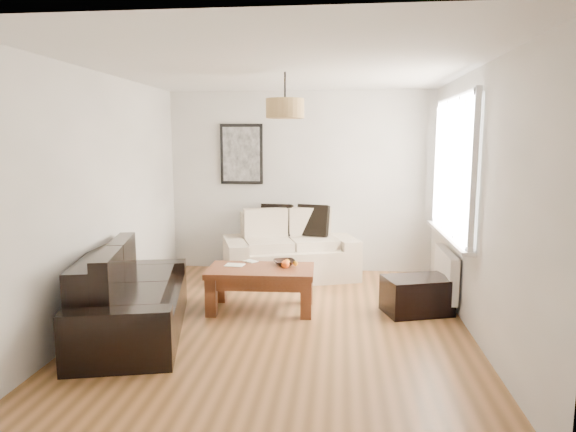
# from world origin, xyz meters

# --- Properties ---
(floor) EXTENTS (4.50, 4.50, 0.00)m
(floor) POSITION_xyz_m (0.00, 0.00, 0.00)
(floor) COLOR brown
(floor) RESTS_ON ground
(ceiling) EXTENTS (3.80, 4.50, 0.00)m
(ceiling) POSITION_xyz_m (0.00, 0.00, 2.60)
(ceiling) COLOR white
(ceiling) RESTS_ON floor
(wall_back) EXTENTS (3.80, 0.04, 2.60)m
(wall_back) POSITION_xyz_m (0.00, 2.25, 1.30)
(wall_back) COLOR silver
(wall_back) RESTS_ON floor
(wall_front) EXTENTS (3.80, 0.04, 2.60)m
(wall_front) POSITION_xyz_m (0.00, -2.25, 1.30)
(wall_front) COLOR silver
(wall_front) RESTS_ON floor
(wall_left) EXTENTS (0.04, 4.50, 2.60)m
(wall_left) POSITION_xyz_m (-1.90, 0.00, 1.30)
(wall_left) COLOR silver
(wall_left) RESTS_ON floor
(wall_right) EXTENTS (0.04, 4.50, 2.60)m
(wall_right) POSITION_xyz_m (1.90, 0.00, 1.30)
(wall_right) COLOR silver
(wall_right) RESTS_ON floor
(window_bay) EXTENTS (0.14, 1.90, 1.60)m
(window_bay) POSITION_xyz_m (1.86, 0.80, 1.60)
(window_bay) COLOR white
(window_bay) RESTS_ON wall_right
(radiator) EXTENTS (0.10, 0.90, 0.52)m
(radiator) POSITION_xyz_m (1.82, 0.80, 0.38)
(radiator) COLOR white
(radiator) RESTS_ON wall_right
(poster) EXTENTS (0.62, 0.04, 0.87)m
(poster) POSITION_xyz_m (-0.85, 2.22, 1.70)
(poster) COLOR black
(poster) RESTS_ON wall_back
(pendant_shade) EXTENTS (0.40, 0.40, 0.20)m
(pendant_shade) POSITION_xyz_m (0.00, 0.30, 2.23)
(pendant_shade) COLOR tan
(pendant_shade) RESTS_ON ceiling
(loveseat_cream) EXTENTS (1.99, 1.48, 0.88)m
(loveseat_cream) POSITION_xyz_m (-0.10, 1.78, 0.44)
(loveseat_cream) COLOR beige
(loveseat_cream) RESTS_ON floor
(sofa_leather) EXTENTS (1.32, 2.03, 0.81)m
(sofa_leather) POSITION_xyz_m (-1.43, -0.42, 0.40)
(sofa_leather) COLOR black
(sofa_leather) RESTS_ON floor
(coffee_table) EXTENTS (1.20, 0.69, 0.48)m
(coffee_table) POSITION_xyz_m (-0.29, 0.41, 0.24)
(coffee_table) COLOR brown
(coffee_table) RESTS_ON floor
(ottoman) EXTENTS (0.81, 0.65, 0.41)m
(ottoman) POSITION_xyz_m (1.45, 0.48, 0.20)
(ottoman) COLOR black
(ottoman) RESTS_ON floor
(cushion_left) EXTENTS (0.46, 0.19, 0.45)m
(cushion_left) POSITION_xyz_m (-0.31, 2.00, 0.77)
(cushion_left) COLOR black
(cushion_left) RESTS_ON loveseat_cream
(cushion_right) EXTENTS (0.47, 0.24, 0.45)m
(cushion_right) POSITION_xyz_m (0.21, 2.00, 0.77)
(cushion_right) COLOR black
(cushion_right) RESTS_ON loveseat_cream
(fruit_bowl) EXTENTS (0.32, 0.32, 0.06)m
(fruit_bowl) POSITION_xyz_m (-0.04, 0.56, 0.51)
(fruit_bowl) COLOR black
(fruit_bowl) RESTS_ON coffee_table
(orange_a) EXTENTS (0.11, 0.11, 0.09)m
(orange_a) POSITION_xyz_m (-0.01, 0.46, 0.52)
(orange_a) COLOR #FF5E15
(orange_a) RESTS_ON fruit_bowl
(orange_b) EXTENTS (0.06, 0.06, 0.06)m
(orange_b) POSITION_xyz_m (0.10, 0.50, 0.52)
(orange_b) COLOR orange
(orange_b) RESTS_ON fruit_bowl
(orange_c) EXTENTS (0.08, 0.08, 0.07)m
(orange_c) POSITION_xyz_m (-0.01, 0.54, 0.52)
(orange_c) COLOR orange
(orange_c) RESTS_ON fruit_bowl
(papers) EXTENTS (0.23, 0.17, 0.01)m
(papers) POSITION_xyz_m (-0.60, 0.50, 0.49)
(papers) COLOR white
(papers) RESTS_ON coffee_table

